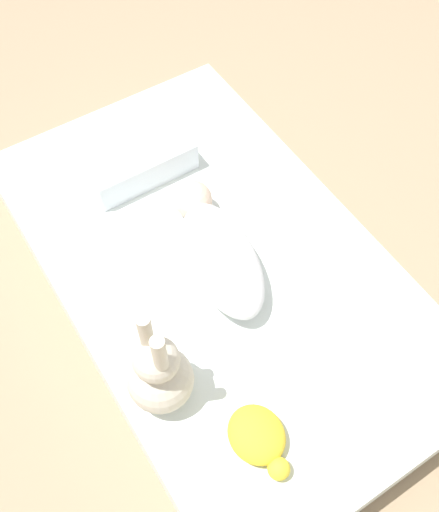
{
  "coord_description": "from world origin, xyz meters",
  "views": [
    {
      "loc": [
        0.78,
        -0.49,
        1.61
      ],
      "look_at": [
        0.02,
        -0.0,
        0.23
      ],
      "focal_mm": 42.0,
      "sensor_mm": 36.0,
      "label": 1
    }
  ],
  "objects_px": {
    "pillow": "(129,149)",
    "swaddled_baby": "(218,250)",
    "turtle_plush": "(259,438)",
    "bunny_plush": "(159,374)"
  },
  "relations": [
    {
      "from": "pillow",
      "to": "turtle_plush",
      "type": "height_order",
      "value": "pillow"
    },
    {
      "from": "swaddled_baby",
      "to": "bunny_plush",
      "type": "bearing_deg",
      "value": 138.24
    },
    {
      "from": "pillow",
      "to": "swaddled_baby",
      "type": "bearing_deg",
      "value": 2.81
    },
    {
      "from": "turtle_plush",
      "to": "pillow",
      "type": "bearing_deg",
      "value": 170.08
    },
    {
      "from": "swaddled_baby",
      "to": "pillow",
      "type": "height_order",
      "value": "swaddled_baby"
    },
    {
      "from": "pillow",
      "to": "bunny_plush",
      "type": "relative_size",
      "value": 0.96
    },
    {
      "from": "swaddled_baby",
      "to": "turtle_plush",
      "type": "relative_size",
      "value": 2.55
    },
    {
      "from": "swaddled_baby",
      "to": "pillow",
      "type": "bearing_deg",
      "value": 13.46
    },
    {
      "from": "pillow",
      "to": "turtle_plush",
      "type": "xyz_separation_m",
      "value": [
        0.96,
        -0.17,
        -0.02
      ]
    },
    {
      "from": "swaddled_baby",
      "to": "turtle_plush",
      "type": "distance_m",
      "value": 0.51
    }
  ]
}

